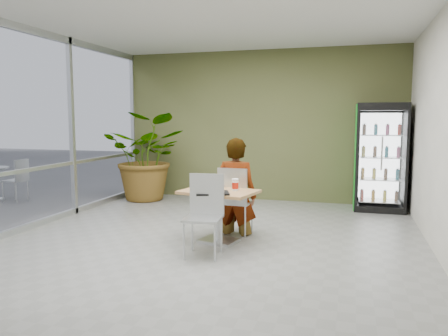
{
  "coord_description": "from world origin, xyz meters",
  "views": [
    {
      "loc": [
        1.91,
        -5.72,
        1.77
      ],
      "look_at": [
        0.03,
        0.71,
        1.0
      ],
      "focal_mm": 35.0,
      "sensor_mm": 36.0,
      "label": 1
    }
  ],
  "objects_px": {
    "beverage_fridge": "(380,157)",
    "dining_table": "(219,205)",
    "chair_far": "(234,196)",
    "cafeteria_tray": "(212,193)",
    "potted_plant": "(148,157)",
    "chair_near": "(205,208)",
    "seated_woman": "(236,196)",
    "soda_cup": "(235,185)"
  },
  "relations": [
    {
      "from": "soda_cup",
      "to": "beverage_fridge",
      "type": "bearing_deg",
      "value": 54.45
    },
    {
      "from": "seated_woman",
      "to": "soda_cup",
      "type": "distance_m",
      "value": 0.53
    },
    {
      "from": "dining_table",
      "to": "chair_near",
      "type": "relative_size",
      "value": 1.09
    },
    {
      "from": "chair_far",
      "to": "seated_woman",
      "type": "distance_m",
      "value": 0.06
    },
    {
      "from": "chair_far",
      "to": "seated_woman",
      "type": "height_order",
      "value": "seated_woman"
    },
    {
      "from": "cafeteria_tray",
      "to": "beverage_fridge",
      "type": "height_order",
      "value": "beverage_fridge"
    },
    {
      "from": "dining_table",
      "to": "soda_cup",
      "type": "bearing_deg",
      "value": 9.42
    },
    {
      "from": "chair_far",
      "to": "chair_near",
      "type": "distance_m",
      "value": 1.01
    },
    {
      "from": "soda_cup",
      "to": "dining_table",
      "type": "bearing_deg",
      "value": -170.58
    },
    {
      "from": "dining_table",
      "to": "potted_plant",
      "type": "distance_m",
      "value": 3.64
    },
    {
      "from": "dining_table",
      "to": "beverage_fridge",
      "type": "bearing_deg",
      "value": 51.94
    },
    {
      "from": "chair_far",
      "to": "soda_cup",
      "type": "xyz_separation_m",
      "value": [
        0.12,
        -0.4,
        0.23
      ]
    },
    {
      "from": "cafeteria_tray",
      "to": "beverage_fridge",
      "type": "distance_m",
      "value": 4.01
    },
    {
      "from": "potted_plant",
      "to": "soda_cup",
      "type": "bearing_deg",
      "value": -45.03
    },
    {
      "from": "chair_near",
      "to": "beverage_fridge",
      "type": "relative_size",
      "value": 0.51
    },
    {
      "from": "beverage_fridge",
      "to": "dining_table",
      "type": "bearing_deg",
      "value": -128.92
    },
    {
      "from": "beverage_fridge",
      "to": "potted_plant",
      "type": "distance_m",
      "value": 4.75
    },
    {
      "from": "chair_far",
      "to": "beverage_fridge",
      "type": "distance_m",
      "value": 3.38
    },
    {
      "from": "chair_far",
      "to": "chair_near",
      "type": "bearing_deg",
      "value": 85.65
    },
    {
      "from": "chair_near",
      "to": "soda_cup",
      "type": "xyz_separation_m",
      "value": [
        0.25,
        0.6,
        0.22
      ]
    },
    {
      "from": "chair_near",
      "to": "potted_plant",
      "type": "distance_m",
      "value": 4.06
    },
    {
      "from": "chair_far",
      "to": "potted_plant",
      "type": "xyz_separation_m",
      "value": [
        -2.53,
        2.25,
        0.34
      ]
    },
    {
      "from": "cafeteria_tray",
      "to": "chair_near",
      "type": "bearing_deg",
      "value": -92.98
    },
    {
      "from": "chair_near",
      "to": "potted_plant",
      "type": "relative_size",
      "value": 0.55
    },
    {
      "from": "chair_far",
      "to": "soda_cup",
      "type": "distance_m",
      "value": 0.47
    },
    {
      "from": "potted_plant",
      "to": "dining_table",
      "type": "bearing_deg",
      "value": -48.03
    },
    {
      "from": "dining_table",
      "to": "seated_woman",
      "type": "bearing_deg",
      "value": 76.64
    },
    {
      "from": "chair_near",
      "to": "cafeteria_tray",
      "type": "height_order",
      "value": "chair_near"
    },
    {
      "from": "seated_woman",
      "to": "potted_plant",
      "type": "bearing_deg",
      "value": -37.91
    },
    {
      "from": "chair_far",
      "to": "seated_woman",
      "type": "xyz_separation_m",
      "value": [
        0.01,
        0.06,
        -0.02
      ]
    },
    {
      "from": "dining_table",
      "to": "cafeteria_tray",
      "type": "height_order",
      "value": "cafeteria_tray"
    },
    {
      "from": "dining_table",
      "to": "chair_far",
      "type": "height_order",
      "value": "chair_far"
    },
    {
      "from": "dining_table",
      "to": "chair_far",
      "type": "bearing_deg",
      "value": 75.62
    },
    {
      "from": "chair_far",
      "to": "cafeteria_tray",
      "type": "height_order",
      "value": "chair_far"
    },
    {
      "from": "soda_cup",
      "to": "potted_plant",
      "type": "bearing_deg",
      "value": 134.97
    },
    {
      "from": "chair_far",
      "to": "beverage_fridge",
      "type": "xyz_separation_m",
      "value": [
        2.21,
        2.53,
        0.42
      ]
    },
    {
      "from": "seated_woman",
      "to": "beverage_fridge",
      "type": "height_order",
      "value": "beverage_fridge"
    },
    {
      "from": "chair_far",
      "to": "cafeteria_tray",
      "type": "relative_size",
      "value": 2.32
    },
    {
      "from": "seated_woman",
      "to": "beverage_fridge",
      "type": "relative_size",
      "value": 0.87
    },
    {
      "from": "soda_cup",
      "to": "potted_plant",
      "type": "height_order",
      "value": "potted_plant"
    },
    {
      "from": "cafeteria_tray",
      "to": "potted_plant",
      "type": "bearing_deg",
      "value": 128.97
    },
    {
      "from": "seated_woman",
      "to": "potted_plant",
      "type": "height_order",
      "value": "potted_plant"
    }
  ]
}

